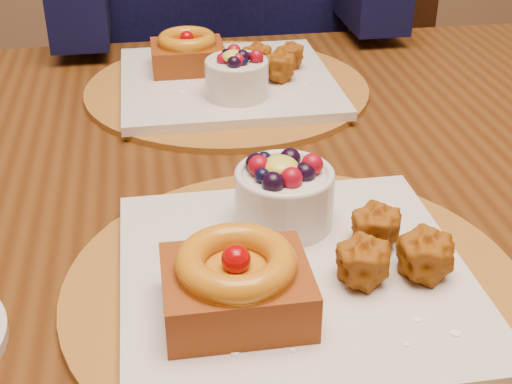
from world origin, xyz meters
TOP-DOWN VIEW (x-y plane):
  - dining_table at (-0.10, 0.12)m, footprint 1.60×0.90m
  - place_setting_near at (-0.11, -0.09)m, footprint 0.38×0.38m
  - place_setting_far at (-0.11, 0.34)m, footprint 0.38×0.38m
  - chair_far at (0.14, 0.80)m, footprint 0.59×0.59m

SIDE VIEW (x-z plane):
  - chair_far at x=0.14m, z-range 0.05..1.01m
  - dining_table at x=-0.10m, z-range 0.30..1.06m
  - place_setting_far at x=-0.11m, z-range 0.74..0.82m
  - place_setting_near at x=-0.11m, z-range 0.74..0.82m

